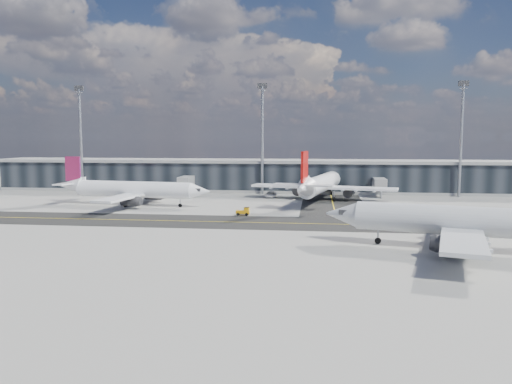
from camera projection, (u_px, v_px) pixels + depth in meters
ground at (232, 226)px, 84.64m from camera, size 300.00×300.00×0.00m
taxiway_lanes at (261, 217)px, 94.77m from camera, size 180.00×63.00×0.03m
terminal_concourse at (265, 177)px, 138.39m from camera, size 152.00×19.80×8.80m
floodlight_masts at (262, 135)px, 130.28m from camera, size 102.50×0.70×28.90m
airliner_af at (132, 190)px, 109.90m from camera, size 36.05×30.83×10.68m
airliner_redtail at (321, 184)px, 117.94m from camera, size 35.10×40.88×12.19m
airliner_near at (475, 222)px, 65.73m from camera, size 39.41×33.90×11.80m
baggage_tug at (244, 211)px, 96.08m from camera, size 2.62×1.44×1.60m
service_van at (271, 194)px, 124.69m from camera, size 2.61×5.44×1.49m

